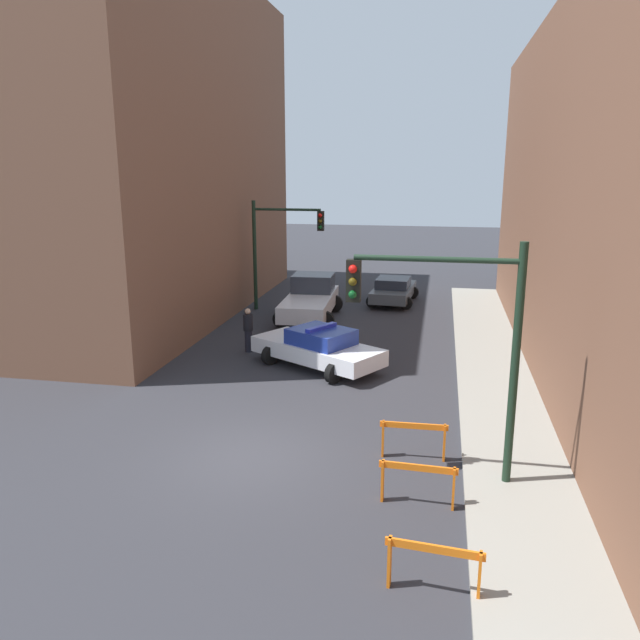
{
  "coord_description": "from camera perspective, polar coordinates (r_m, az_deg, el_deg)",
  "views": [
    {
      "loc": [
        4.27,
        -13.11,
        6.78
      ],
      "look_at": [
        0.33,
        7.2,
        1.65
      ],
      "focal_mm": 35.0,
      "sensor_mm": 36.0,
      "label": 1
    }
  ],
  "objects": [
    {
      "name": "traffic_light_near",
      "position": [
        13.27,
        12.61,
        -0.58
      ],
      "size": [
        3.64,
        0.35,
        5.2
      ],
      "color": "black",
      "rests_on": "sidewalk_right"
    },
    {
      "name": "barrier_front",
      "position": [
        10.88,
        10.38,
        -20.83
      ],
      "size": [
        1.6,
        0.31,
        0.9
      ],
      "rotation": [
        0.0,
        0.0,
        -0.1
      ],
      "color": "orange",
      "rests_on": "ground_plane"
    },
    {
      "name": "white_truck",
      "position": [
        28.28,
        -0.88,
        1.95
      ],
      "size": [
        2.81,
        5.49,
        1.9
      ],
      "rotation": [
        0.0,
        0.0,
        0.05
      ],
      "color": "silver",
      "rests_on": "ground_plane"
    },
    {
      "name": "parked_car_near",
      "position": [
        31.74,
        6.72,
        2.75
      ],
      "size": [
        2.47,
        4.42,
        1.31
      ],
      "rotation": [
        0.0,
        0.0,
        -0.07
      ],
      "color": "#474C51",
      "rests_on": "ground_plane"
    },
    {
      "name": "pedestrian_crossing",
      "position": [
        23.33,
        -6.58,
        -0.85
      ],
      "size": [
        0.49,
        0.49,
        1.66
      ],
      "rotation": [
        0.0,
        0.0,
        1.03
      ],
      "color": "black",
      "rests_on": "ground_plane"
    },
    {
      "name": "ground_plane",
      "position": [
        15.36,
        -6.49,
        -12.35
      ],
      "size": [
        120.0,
        120.0,
        0.0
      ],
      "primitive_type": "plane",
      "color": "#2D2D33"
    },
    {
      "name": "police_car",
      "position": [
        21.37,
        -0.17,
        -2.53
      ],
      "size": [
        4.99,
        3.99,
        1.52
      ],
      "rotation": [
        0.0,
        0.0,
        1.04
      ],
      "color": "white",
      "rests_on": "ground_plane"
    },
    {
      "name": "sidewalk_right",
      "position": [
        14.86,
        17.7,
        -13.67
      ],
      "size": [
        2.4,
        44.0,
        0.12
      ],
      "color": "gray",
      "rests_on": "ground_plane"
    },
    {
      "name": "barrier_back",
      "position": [
        15.12,
        8.55,
        -10.29
      ],
      "size": [
        1.6,
        0.2,
        0.9
      ],
      "rotation": [
        0.0,
        0.0,
        0.03
      ],
      "color": "orange",
      "rests_on": "ground_plane"
    },
    {
      "name": "traffic_light_far",
      "position": [
        29.59,
        -3.97,
        7.34
      ],
      "size": [
        3.44,
        0.35,
        5.2
      ],
      "color": "black",
      "rests_on": "ground_plane"
    },
    {
      "name": "barrier_mid",
      "position": [
        13.23,
        8.94,
        -14.02
      ],
      "size": [
        1.6,
        0.23,
        0.9
      ],
      "rotation": [
        0.0,
        0.0,
        -0.04
      ],
      "color": "orange",
      "rests_on": "ground_plane"
    },
    {
      "name": "building_corner_left",
      "position": [
        31.62,
        -20.68,
        14.38
      ],
      "size": [
        14.0,
        20.0,
        15.0
      ],
      "color": "brown",
      "rests_on": "ground_plane"
    }
  ]
}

